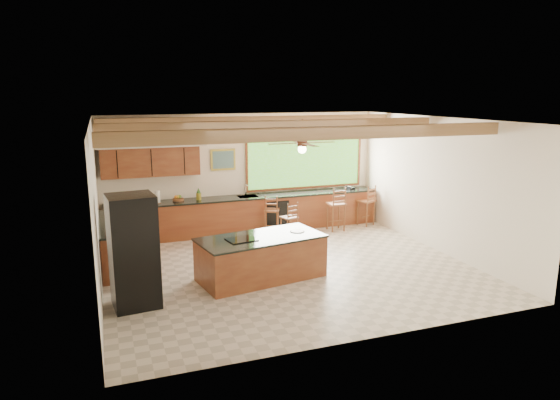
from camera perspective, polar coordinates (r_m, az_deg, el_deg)
name	(u,v)px	position (r m, az deg, el deg)	size (l,w,h in m)	color
ground	(288,267)	(10.34, 0.89, -7.69)	(7.20, 7.20, 0.00)	beige
room_shell	(269,157)	(10.36, -1.22, 4.97)	(7.27, 6.54, 3.02)	white
counter_run	(220,220)	(12.29, -6.83, -2.28)	(7.12, 3.10, 1.23)	brown
island	(261,257)	(9.64, -2.18, -6.58)	(2.53, 1.51, 0.85)	brown
refrigerator	(133,251)	(8.62, -16.41, -5.64)	(0.81, 0.79, 1.90)	black
bar_stool_a	(290,218)	(11.90, 1.12, -2.12)	(0.42, 0.42, 0.97)	brown
bar_stool_b	(273,211)	(12.49, -0.86, -1.29)	(0.48, 0.48, 1.02)	brown
bar_stool_c	(337,205)	(12.89, 6.55, -0.55)	(0.42, 0.42, 1.17)	brown
bar_stool_d	(367,202)	(13.56, 9.94, -0.20)	(0.52, 0.52, 1.10)	brown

